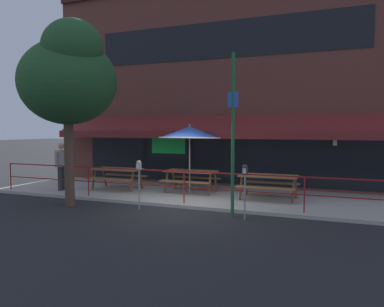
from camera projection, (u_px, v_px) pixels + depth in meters
ground_plane at (180, 208)px, 10.89m from camera, size 120.00×120.00×0.00m
patio_deck at (203, 195)px, 12.74m from camera, size 15.00×4.00×0.10m
restaurant_building at (223, 85)px, 14.54m from camera, size 15.00×1.60×8.12m
patio_railing at (184, 180)px, 11.12m from camera, size 13.84×0.04×0.97m
picnic_table_left at (117, 173)px, 13.73m from camera, size 1.80×1.42×0.76m
picnic_table_centre at (191, 175)px, 13.07m from camera, size 1.80×1.42×0.76m
picnic_table_right at (268, 180)px, 11.76m from camera, size 1.80×1.42×0.76m
patio_umbrella_centre at (190, 133)px, 12.87m from camera, size 2.14×2.14×2.38m
pedestrian_walking at (62, 164)px, 13.44m from camera, size 0.27×0.62×1.71m
parking_meter_near at (139, 170)px, 10.64m from camera, size 0.15×0.16×1.42m
parking_meter_far at (245, 175)px, 9.47m from camera, size 0.15×0.16×1.42m
street_sign_pole at (233, 134)px, 9.70m from camera, size 0.28×0.09×4.27m
street_tree_curbside at (68, 76)px, 10.91m from camera, size 2.96×2.67×5.40m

